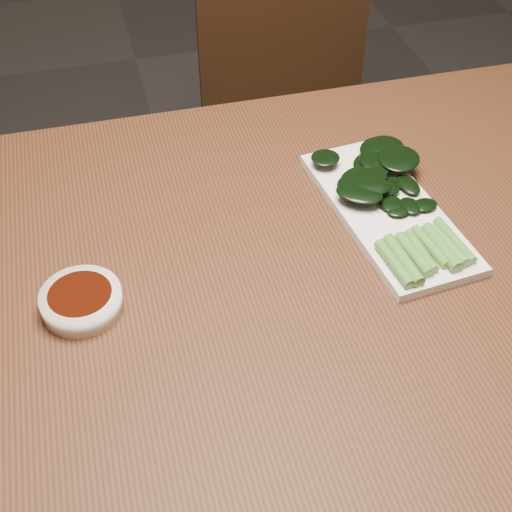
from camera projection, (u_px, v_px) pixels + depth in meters
The scene contains 5 objects.
table at pixel (272, 298), 1.00m from camera, with size 1.40×0.80×0.75m.
chair_far at pixel (290, 115), 1.69m from camera, with size 0.44×0.44×0.89m.
sauce_bowl at pixel (81, 301), 0.88m from camera, with size 0.10×0.10×0.03m.
serving_plate at pixel (387, 211), 1.02m from camera, with size 0.17×0.33×0.01m.
gai_lan at pixel (389, 191), 1.02m from camera, with size 0.18×0.32×0.02m.
Camera 1 is at (-0.20, -0.65, 1.42)m, focal length 50.00 mm.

